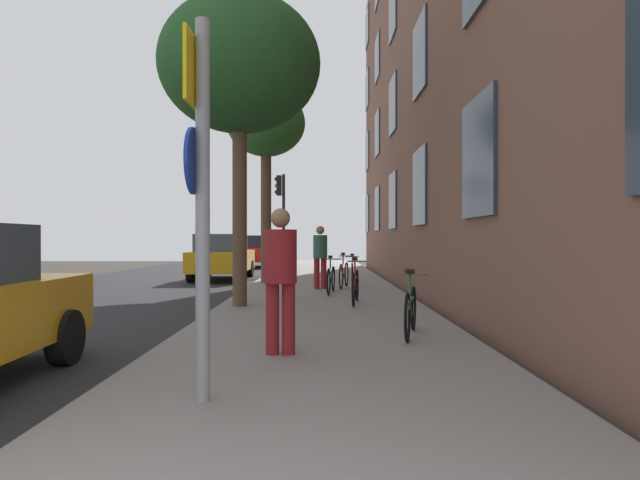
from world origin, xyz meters
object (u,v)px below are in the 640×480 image
car_1 (220,256)px  car_2 (249,251)px  pedestrian_1 (318,253)px  bicycle_1 (353,285)px  bicycle_4 (350,271)px  tree_near (237,65)px  bicycle_0 (408,310)px  tree_far (263,126)px  bicycle_2 (328,279)px  traffic_light (279,205)px  sign_post (197,180)px  pedestrian_0 (278,271)px  bicycle_3 (341,274)px

car_1 → car_2: same height
pedestrian_1 → car_2: 14.32m
bicycle_1 → bicycle_4: 5.76m
tree_near → bicycle_0: bearing=-51.1°
tree_far → bicycle_2: tree_far is taller
tree_near → car_2: (-1.86, 17.80, -4.13)m
tree_near → bicycle_1: tree_near is taller
traffic_light → bicycle_4: bearing=-64.1°
sign_post → bicycle_0: (2.27, 3.19, -1.48)m
bicycle_0 → pedestrian_0: pedestrian_0 is taller
traffic_light → car_2: (-1.93, 6.41, -1.96)m
bicycle_4 → car_1: bearing=148.4°
sign_post → traffic_light: size_ratio=0.81×
tree_far → bicycle_2: size_ratio=3.44×
pedestrian_1 → bicycle_0: bearing=-80.5°
traffic_light → car_1: bearing=-127.7°
bicycle_3 → pedestrian_0: bearing=-97.0°
car_1 → bicycle_4: bearing=-31.6°
pedestrian_0 → car_1: size_ratio=0.39×
bicycle_0 → sign_post: bearing=-125.4°
traffic_light → pedestrian_1: bearing=-78.2°
pedestrian_0 → car_1: 14.06m
bicycle_0 → bicycle_3: bicycle_3 is taller
sign_post → pedestrian_1: bearing=84.6°
traffic_light → tree_far: (-0.11, -5.22, 2.15)m
sign_post → car_2: (-2.48, 24.57, -1.12)m
bicycle_1 → bicycle_4: size_ratio=1.09×
sign_post → pedestrian_1: (1.01, 10.68, -0.87)m
bicycle_4 → pedestrian_1: size_ratio=0.96×
bicycle_3 → car_2: bearing=107.1°
pedestrian_1 → car_1: 6.09m
car_1 → sign_post: bearing=-81.0°
bicycle_1 → car_2: size_ratio=0.44×
tree_far → car_1: bearing=123.9°
bicycle_0 → traffic_light: bearing=100.7°
pedestrian_1 → bicycle_2: bearing=-78.3°
bicycle_1 → pedestrian_1: bearing=101.7°
car_2 → bicycle_4: bearing=-69.0°
traffic_light → pedestrian_0: 16.36m
pedestrian_1 → car_1: size_ratio=0.38×
bicycle_2 → car_2: bearing=103.9°
bicycle_3 → bicycle_4: 1.86m
tree_far → pedestrian_1: tree_far is taller
bicycle_2 → pedestrian_0: 7.53m
sign_post → bicycle_2: (1.28, 9.39, -1.48)m
bicycle_3 → pedestrian_0: 9.23m
bicycle_0 → pedestrian_0: size_ratio=0.97×
bicycle_3 → pedestrian_0: size_ratio=1.02×
traffic_light → car_1: (-1.93, -2.50, -1.96)m
bicycle_3 → car_2: size_ratio=0.43×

